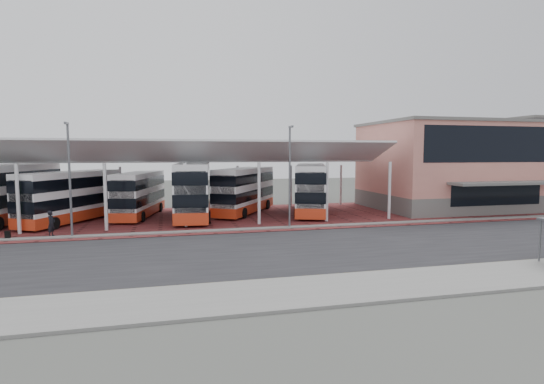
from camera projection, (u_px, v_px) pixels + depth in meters
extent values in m
plane|color=#454741|center=(287.00, 246.00, 27.22)|extent=(140.00, 140.00, 0.00)
cube|color=black|center=(292.00, 250.00, 26.25)|extent=(120.00, 14.00, 0.02)
cube|color=maroon|center=(270.00, 216.00, 40.26)|extent=(72.00, 16.00, 0.06)
cube|color=slate|center=(344.00, 288.00, 18.51)|extent=(120.00, 4.00, 0.14)
cube|color=slate|center=(265.00, 229.00, 33.21)|extent=(120.00, 0.80, 0.14)
cube|color=#BE8A00|center=(327.00, 277.00, 20.45)|extent=(120.00, 0.12, 0.01)
cube|color=#BE8A00|center=(325.00, 275.00, 20.74)|extent=(120.00, 0.12, 0.01)
cylinder|color=silver|center=(18.00, 199.00, 30.88)|extent=(0.26, 0.26, 5.20)
cylinder|color=silver|center=(56.00, 191.00, 41.54)|extent=(0.26, 0.26, 4.60)
cylinder|color=silver|center=(105.00, 197.00, 32.32)|extent=(0.26, 0.26, 5.20)
cylinder|color=silver|center=(121.00, 189.00, 42.98)|extent=(0.26, 0.26, 4.60)
cylinder|color=silver|center=(186.00, 195.00, 33.76)|extent=(0.26, 0.26, 5.20)
cylinder|color=silver|center=(181.00, 188.00, 44.42)|extent=(0.26, 0.26, 4.60)
cylinder|color=silver|center=(259.00, 194.00, 35.20)|extent=(0.26, 0.26, 5.20)
cylinder|color=silver|center=(238.00, 187.00, 45.86)|extent=(0.26, 0.26, 4.60)
cylinder|color=silver|center=(327.00, 192.00, 36.64)|extent=(0.26, 0.26, 5.20)
cylinder|color=silver|center=(291.00, 186.00, 47.29)|extent=(0.26, 0.26, 4.60)
cylinder|color=silver|center=(389.00, 191.00, 38.07)|extent=(0.26, 0.26, 5.20)
cylinder|color=silver|center=(341.00, 185.00, 48.73)|extent=(0.26, 0.26, 4.60)
cube|color=silver|center=(184.00, 152.00, 35.57)|extent=(37.00, 4.95, 1.95)
cube|color=silver|center=(181.00, 154.00, 41.00)|extent=(37.00, 7.12, 1.43)
cube|color=#64625F|center=(455.00, 200.00, 46.18)|extent=(18.00, 12.00, 1.80)
cube|color=tan|center=(456.00, 158.00, 45.77)|extent=(18.00, 12.00, 7.20)
cube|color=black|center=(498.00, 144.00, 39.94)|extent=(16.00, 0.25, 3.40)
cube|color=black|center=(496.00, 194.00, 40.37)|extent=(10.00, 0.25, 2.20)
cube|color=#64625F|center=(505.00, 183.00, 39.21)|extent=(11.00, 2.40, 0.25)
cube|color=#64625F|center=(458.00, 124.00, 45.43)|extent=(18.40, 12.40, 0.30)
cylinder|color=#5C5E64|center=(70.00, 181.00, 29.59)|extent=(0.16, 0.16, 8.00)
cube|color=#5C5E64|center=(66.00, 123.00, 28.93)|extent=(0.15, 0.90, 0.15)
cylinder|color=#5C5E64|center=(290.00, 178.00, 33.42)|extent=(0.16, 0.16, 8.00)
cube|color=#5C5E64|center=(291.00, 127.00, 32.77)|extent=(0.15, 0.90, 0.15)
cube|color=white|center=(10.00, 192.00, 35.89)|extent=(5.55, 12.29, 4.69)
cube|color=red|center=(11.00, 214.00, 36.06)|extent=(5.60, 12.34, 0.98)
cube|color=black|center=(10.00, 198.00, 35.93)|extent=(5.60, 12.34, 1.04)
cube|color=black|center=(9.00, 177.00, 35.77)|extent=(5.60, 12.34, 1.04)
cylinder|color=black|center=(22.00, 210.00, 39.90)|extent=(0.56, 1.13, 1.09)
cylinder|color=black|center=(50.00, 210.00, 39.90)|extent=(0.56, 1.13, 1.09)
cube|color=white|center=(71.00, 195.00, 36.28)|extent=(7.12, 10.37, 4.11)
cube|color=red|center=(72.00, 215.00, 36.43)|extent=(7.17, 10.42, 0.86)
cube|color=black|center=(71.00, 200.00, 36.32)|extent=(7.17, 10.42, 0.91)
cube|color=black|center=(71.00, 183.00, 36.18)|extent=(7.17, 10.42, 0.91)
cube|color=black|center=(21.00, 204.00, 31.27)|extent=(1.93, 1.11, 3.44)
cylinder|color=black|center=(29.00, 222.00, 33.50)|extent=(0.69, 0.97, 0.96)
cylinder|color=black|center=(54.00, 223.00, 32.90)|extent=(0.69, 0.97, 0.96)
cylinder|color=black|center=(87.00, 211.00, 39.98)|extent=(0.69, 0.97, 0.96)
cylinder|color=black|center=(109.00, 212.00, 39.38)|extent=(0.69, 0.97, 0.96)
cube|color=white|center=(140.00, 193.00, 39.53)|extent=(4.41, 10.25, 3.91)
cube|color=red|center=(140.00, 210.00, 39.67)|extent=(4.45, 10.29, 0.82)
cube|color=black|center=(140.00, 198.00, 39.57)|extent=(4.45, 10.29, 0.86)
cube|color=black|center=(139.00, 182.00, 39.43)|extent=(4.45, 10.29, 0.86)
cube|color=black|center=(122.00, 200.00, 34.61)|extent=(2.01, 0.54, 3.27)
cylinder|color=black|center=(116.00, 217.00, 36.48)|extent=(0.45, 0.94, 0.91)
cylinder|color=black|center=(143.00, 217.00, 36.53)|extent=(0.45, 0.94, 0.91)
cylinder|color=black|center=(138.00, 207.00, 42.85)|extent=(0.45, 0.94, 0.91)
cylinder|color=black|center=(160.00, 207.00, 42.90)|extent=(0.45, 0.94, 0.91)
cube|color=white|center=(194.00, 189.00, 39.07)|extent=(4.04, 12.31, 4.73)
cube|color=red|center=(194.00, 209.00, 39.24)|extent=(4.09, 12.36, 0.99)
cube|color=black|center=(194.00, 194.00, 39.11)|extent=(4.09, 12.36, 1.04)
cube|color=black|center=(194.00, 175.00, 38.95)|extent=(4.09, 12.36, 1.04)
cube|color=black|center=(190.00, 196.00, 33.17)|extent=(2.47, 0.38, 3.96)
cylinder|color=black|center=(175.00, 218.00, 35.26)|extent=(0.42, 1.13, 1.10)
cylinder|color=black|center=(209.00, 217.00, 35.63)|extent=(0.42, 1.13, 1.10)
cylinder|color=black|center=(182.00, 206.00, 42.89)|extent=(0.42, 1.13, 1.10)
cylinder|color=black|center=(210.00, 206.00, 43.26)|extent=(0.42, 1.13, 1.10)
cube|color=white|center=(245.00, 189.00, 41.90)|extent=(7.66, 10.45, 4.20)
cube|color=red|center=(245.00, 206.00, 42.06)|extent=(7.72, 10.50, 0.88)
cube|color=black|center=(245.00, 194.00, 41.94)|extent=(7.72, 10.50, 0.93)
cube|color=black|center=(245.00, 178.00, 41.80)|extent=(7.72, 10.50, 0.93)
cube|color=black|center=(223.00, 195.00, 36.86)|extent=(1.93, 1.22, 3.52)
cylinder|color=black|center=(219.00, 212.00, 39.17)|extent=(0.74, 0.98, 0.98)
cylinder|color=black|center=(244.00, 213.00, 38.45)|extent=(0.74, 0.98, 0.98)
cylinder|color=black|center=(246.00, 203.00, 45.70)|extent=(0.74, 0.98, 0.98)
cylinder|color=black|center=(267.00, 204.00, 44.98)|extent=(0.74, 0.98, 0.98)
cube|color=white|center=(311.00, 187.00, 41.95)|extent=(6.32, 11.77, 4.52)
cube|color=red|center=(311.00, 206.00, 42.12)|extent=(6.37, 11.82, 0.95)
cube|color=black|center=(311.00, 192.00, 41.99)|extent=(6.37, 11.82, 1.00)
cube|color=black|center=(311.00, 175.00, 41.84)|extent=(6.37, 11.82, 1.00)
cube|color=black|center=(310.00, 194.00, 36.29)|extent=(2.26, 0.89, 3.78)
cylinder|color=black|center=(296.00, 212.00, 38.59)|extent=(0.63, 1.09, 1.05)
cylinder|color=black|center=(325.00, 213.00, 38.34)|extent=(0.63, 1.09, 1.05)
cylinder|color=black|center=(299.00, 203.00, 45.92)|extent=(0.63, 1.09, 1.05)
cylinder|color=black|center=(323.00, 203.00, 45.67)|extent=(0.63, 1.09, 1.05)
imported|color=black|center=(51.00, 224.00, 30.05)|extent=(0.61, 0.77, 1.85)
cube|color=black|center=(8.00, 235.00, 29.15)|extent=(0.33, 0.24, 0.57)
cylinder|color=#5C5E64|center=(540.00, 241.00, 22.81)|extent=(0.09, 0.09, 2.27)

